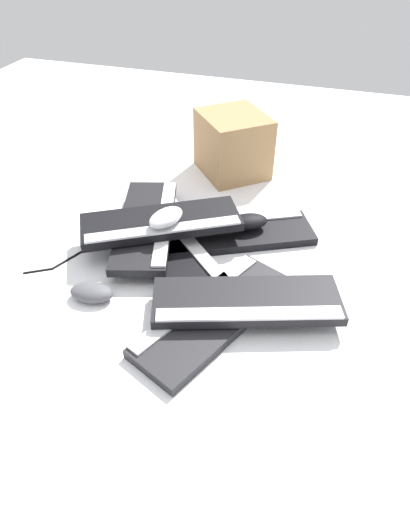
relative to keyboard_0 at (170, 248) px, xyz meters
The scene contains 13 objects.
ground_plane 0.13m from the keyboard_0, 133.17° to the left, with size 3.20×3.20×0.00m, color white.
keyboard_0 is the anchor object (origin of this frame).
keyboard_1 0.29m from the keyboard_0, 132.61° to the left, with size 0.32×0.46×0.03m.
keyboard_2 0.20m from the keyboard_0, 142.71° to the right, with size 0.46×0.33×0.03m.
keyboard_3 0.32m from the keyboard_0, 146.27° to the left, with size 0.46×0.28×0.03m.
keyboard_4 0.11m from the keyboard_0, 29.86° to the right, with size 0.27×0.46×0.03m.
keyboard_5 0.07m from the keyboard_0, 41.58° to the right, with size 0.46×0.35×0.03m.
mouse_0 0.10m from the keyboard_0, 41.22° to the right, with size 0.11×0.07×0.04m, color silver.
mouse_1 0.18m from the keyboard_0, 12.69° to the right, with size 0.11×0.07×0.04m, color #4C4C51.
mouse_2 0.24m from the keyboard_0, 143.67° to the right, with size 0.11×0.07×0.04m, color black.
mouse_3 0.26m from the keyboard_0, 63.30° to the left, with size 0.11×0.07×0.04m, color #4C4C51.
cable_0 0.13m from the keyboard_0, 12.11° to the right, with size 0.45×0.44×0.01m.
cardboard_box 0.52m from the keyboard_0, 95.34° to the right, with size 0.23×0.21×0.21m, color #9E774C.
Camera 1 is at (-0.31, 0.84, 0.80)m, focal length 32.00 mm.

